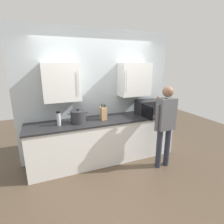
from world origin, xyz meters
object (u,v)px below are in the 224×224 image
at_px(microwave_oven, 147,107).
at_px(thermos_flask, 59,118).
at_px(stock_pot, 78,117).
at_px(person_figure, 165,121).
at_px(knife_block, 103,113).

relative_size(microwave_oven, thermos_flask, 2.72).
relative_size(stock_pot, person_figure, 0.24).
height_order(microwave_oven, person_figure, person_figure).
height_order(microwave_oven, stock_pot, microwave_oven).
distance_m(microwave_oven, thermos_flask, 1.95).
relative_size(knife_block, thermos_flask, 1.26).
xyz_separation_m(microwave_oven, knife_block, (-1.08, -0.04, -0.02)).
relative_size(thermos_flask, stock_pot, 0.69).
xyz_separation_m(microwave_oven, thermos_flask, (-1.95, -0.07, -0.02)).
relative_size(microwave_oven, knife_block, 2.15).
bearing_deg(microwave_oven, person_figure, -95.19).
bearing_deg(thermos_flask, knife_block, 1.54).
bearing_deg(microwave_oven, stock_pot, -178.22).
height_order(microwave_oven, knife_block, knife_block).
relative_size(knife_block, stock_pot, 0.87).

